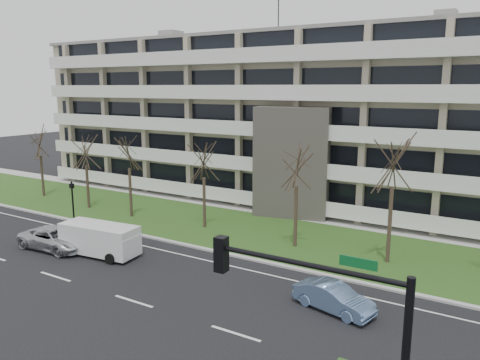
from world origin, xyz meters
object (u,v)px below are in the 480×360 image
Objects in this scene: white_van at (100,237)px; traffic_signal at (332,338)px; silver_pickup at (55,238)px; blue_sedan at (334,298)px; pedestrian_signal at (72,197)px.

white_van is 20.84m from traffic_signal.
silver_pickup is 0.97× the size of white_van.
silver_pickup is 18.79m from blue_sedan.
silver_pickup is at bearing -47.57° from pedestrian_signal.
blue_sedan is (18.75, 1.22, -0.06)m from silver_pickup.
blue_sedan is at bearing -89.47° from silver_pickup.
white_van is (-15.30, -0.48, 0.54)m from blue_sedan.
traffic_signal reaches higher than blue_sedan.
pedestrian_signal is (-22.61, 3.45, 1.47)m from blue_sedan.
pedestrian_signal is at bearing 94.79° from blue_sedan.
blue_sedan is at bearing 108.30° from traffic_signal.
silver_pickup is 0.80× the size of traffic_signal.
blue_sedan is 0.62× the size of traffic_signal.
pedestrian_signal is at bearing 152.77° from traffic_signal.
silver_pickup is 3.56m from white_van.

